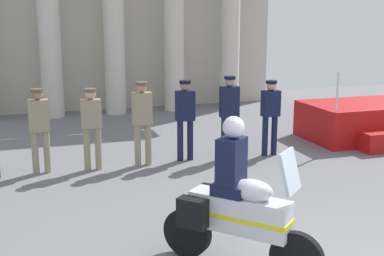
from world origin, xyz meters
name	(u,v)px	position (x,y,z in m)	size (l,w,h in m)	color
reviewing_stand	(362,122)	(4.43, 6.29, 0.43)	(2.71, 2.36, 1.79)	#B71414
officer_in_row_1	(39,124)	(-3.22, 5.80, 0.98)	(0.39, 0.24, 1.67)	gray
officer_in_row_2	(91,122)	(-2.24, 5.71, 0.97)	(0.39, 0.24, 1.64)	gray
officer_in_row_3	(142,117)	(-1.22, 5.73, 1.02)	(0.39, 0.24, 1.73)	gray
officer_in_row_4	(185,114)	(-0.29, 5.82, 1.01)	(0.39, 0.24, 1.71)	#141938
officer_in_row_5	(229,110)	(0.65, 5.68, 1.05)	(0.39, 0.24, 1.77)	#141938
officer_in_row_6	(270,112)	(1.59, 5.64, 0.98)	(0.39, 0.24, 1.65)	#141938
motorcycle_with_rider	(234,207)	(-1.10, 1.10, 0.79)	(1.50, 1.62, 1.90)	black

